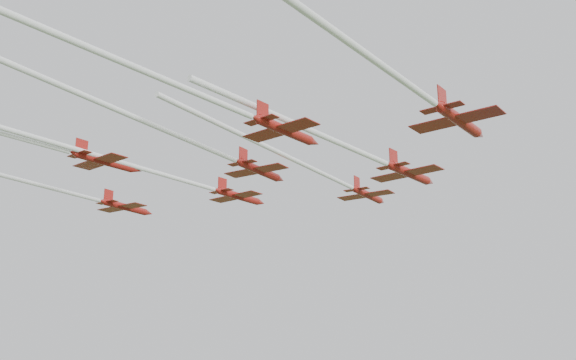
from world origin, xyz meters
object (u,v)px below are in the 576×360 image
Objects in this scene: jet_row3_left at (51,188)px; jet_row4_right at (189,90)px; jet_lead at (330,177)px; jet_row3_right at (366,54)px; jet_row2_right at (374,158)px; jet_row3_mid at (213,150)px; jet_row2_left at (189,182)px.

jet_row4_right is at bearing -21.18° from jet_row3_left.
jet_lead is 0.75× the size of jet_row3_right.
jet_row2_right reaches higher than jet_row3_mid.
jet_row2_right is at bearing 119.04° from jet_row3_right.
jet_row2_left is at bearing 140.01° from jet_row3_mid.
jet_row2_right is 1.01× the size of jet_row3_mid.
jet_row2_left is (-15.96, -11.18, -0.36)m from jet_lead.
jet_row4_right is (0.89, -30.63, -2.02)m from jet_row2_right.
jet_lead is 20.71m from jet_row3_mid.
jet_row3_left is 25.76m from jet_row3_mid.
jet_row2_left reaches higher than jet_row3_mid.
jet_row2_right is 0.66× the size of jet_row3_right.
jet_row2_right reaches higher than jet_row4_right.
jet_row4_right is (27.26, -24.93, -2.47)m from jet_row2_left.
jet_row2_right is (26.37, 5.70, -0.45)m from jet_row2_left.
jet_row3_mid is at bearing 159.35° from jet_row3_right.
jet_row3_left reaches higher than jet_row4_right.
jet_row2_left is 0.90× the size of jet_row3_left.
jet_lead reaches higher than jet_row2_left.
jet_lead reaches higher than jet_row3_right.
jet_row3_mid reaches higher than jet_row3_left.
jet_row2_left reaches higher than jet_row4_right.
jet_lead reaches higher than jet_row3_left.
jet_lead is at bearing 78.71° from jet_row3_mid.
jet_row3_mid is 0.85× the size of jet_row4_right.
jet_lead is at bearing 153.39° from jet_row2_right.
jet_row2_right is at bearing 44.75° from jet_row3_mid.
jet_row4_right is (11.30, -36.11, -2.83)m from jet_lead.
jet_row4_right is at bearing -42.92° from jet_row2_left.
jet_row3_mid is at bearing -100.69° from jet_lead.
jet_lead is 1.15× the size of jet_row2_right.
jet_row3_left is at bearing -142.83° from jet_lead.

